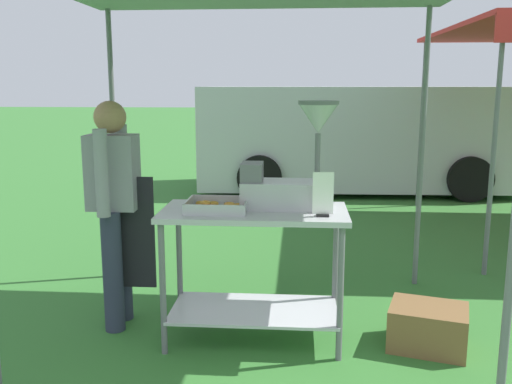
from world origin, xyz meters
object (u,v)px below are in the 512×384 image
at_px(donut_fryer, 291,170).
at_px(van_silver, 357,137).
at_px(supply_crate, 428,327).
at_px(donut_tray, 217,207).
at_px(menu_sign, 323,197).
at_px(vendor, 115,203).
at_px(donut_cart, 254,249).

bearing_deg(donut_fryer, van_silver, 79.89).
xyz_separation_m(supply_crate, van_silver, (0.10, 5.80, 0.74)).
bearing_deg(supply_crate, donut_tray, -179.67).
xyz_separation_m(menu_sign, supply_crate, (0.71, 0.12, -0.89)).
relative_size(donut_fryer, vendor, 0.44).
relative_size(menu_sign, vendor, 0.17).
bearing_deg(donut_cart, donut_tray, -170.21).
bearing_deg(vendor, donut_fryer, -4.41).
height_order(menu_sign, supply_crate, menu_sign).
xyz_separation_m(donut_cart, donut_fryer, (0.24, 0.08, 0.52)).
bearing_deg(donut_cart, menu_sign, -18.93).
distance_m(supply_crate, van_silver, 5.85).
height_order(donut_cart, van_silver, van_silver).
bearing_deg(donut_fryer, vendor, 175.59).
bearing_deg(menu_sign, donut_fryer, 130.93).
height_order(donut_fryer, menu_sign, donut_fryer).
distance_m(donut_cart, donut_tray, 0.38).
bearing_deg(menu_sign, supply_crate, 9.44).
bearing_deg(van_silver, donut_fryer, -100.11).
relative_size(donut_tray, vendor, 0.25).
bearing_deg(donut_fryer, donut_tray, -165.73).
relative_size(donut_fryer, van_silver, 0.14).
height_order(donut_fryer, van_silver, van_silver).
relative_size(vendor, van_silver, 0.31).
distance_m(menu_sign, vendor, 1.48).
xyz_separation_m(donut_tray, van_silver, (1.49, 5.81, -0.05)).
xyz_separation_m(donut_cart, vendor, (-0.99, 0.18, 0.26)).
distance_m(donut_tray, supply_crate, 1.60).
bearing_deg(supply_crate, donut_fryer, 172.92).
bearing_deg(van_silver, donut_cart, -102.28).
bearing_deg(van_silver, menu_sign, -97.81).
distance_m(donut_fryer, menu_sign, 0.34).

